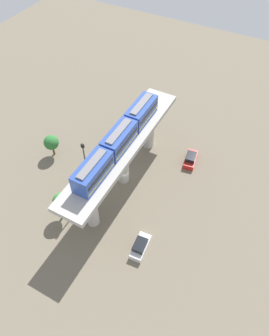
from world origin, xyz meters
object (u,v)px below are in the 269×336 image
at_px(train, 119,139).
at_px(parked_car_white, 140,246).
at_px(parked_car_red, 191,159).
at_px(tree_mid_lot, 61,201).
at_px(tree_near_viaduct, 51,143).
at_px(signal_post, 87,168).

bearing_deg(train, parked_car_white, 132.25).
height_order(train, parked_car_white, train).
height_order(parked_car_red, tree_mid_lot, tree_mid_lot).
distance_m(parked_car_white, tree_near_viaduct, 24.36).
distance_m(tree_mid_lot, signal_post, 6.05).
xyz_separation_m(train, tree_near_viaduct, (14.09, -0.01, -7.28)).
bearing_deg(tree_near_viaduct, parked_car_white, 157.70).
bearing_deg(train, tree_mid_lot, 64.17).
bearing_deg(signal_post, tree_mid_lot, 77.07).
xyz_separation_m(parked_car_white, parked_car_red, (-0.12, -19.12, 0.00)).
xyz_separation_m(parked_car_white, signal_post, (11.76, -5.00, 5.43)).
bearing_deg(train, tree_near_viaduct, -0.03).
height_order(train, tree_mid_lot, train).
height_order(parked_car_white, parked_car_red, same).
bearing_deg(tree_near_viaduct, signal_post, 158.51).
bearing_deg(parked_car_white, train, -52.41).
xyz_separation_m(train, parked_car_white, (-8.36, 9.20, -9.46)).
relative_size(tree_mid_lot, signal_post, 0.44).
bearing_deg(parked_car_white, parked_car_red, -95.01).
bearing_deg(signal_post, tree_near_viaduct, -21.49).
distance_m(train, signal_post, 6.75).
bearing_deg(tree_mid_lot, signal_post, -102.93).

